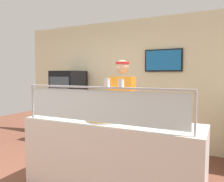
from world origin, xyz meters
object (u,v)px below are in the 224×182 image
pizza_tray (105,119)px  pizza_server (107,118)px  pepper_flake_shaker (121,84)px  worker_figure (122,108)px  drink_fridge (69,106)px  parmesan_shaker (107,83)px

pizza_tray → pizza_server: pizza_server is taller
pizza_tray → pizza_server: 0.06m
pizza_server → pepper_flake_shaker: pepper_flake_shaker is taller
pizza_server → worker_figure: (-0.14, 0.78, 0.02)m
pizza_tray → pepper_flake_shaker: pepper_flake_shaker is taller
pizza_tray → drink_fridge: bearing=138.0°
parmesan_shaker → worker_figure: bearing=104.5°
parmesan_shaker → worker_figure: 1.14m
drink_fridge → pepper_flake_shaker: bearing=-41.3°
pizza_server → worker_figure: bearing=116.2°
pepper_flake_shaker → drink_fridge: 2.98m
parmesan_shaker → pizza_server: bearing=118.0°
pizza_server → drink_fridge: 2.53m
parmesan_shaker → worker_figure: worker_figure is taller
pizza_tray → worker_figure: (-0.09, 0.76, 0.04)m
parmesan_shaker → pepper_flake_shaker: size_ratio=1.07×
pizza_tray → parmesan_shaker: bearing=-56.2°
pizza_server → pepper_flake_shaker: size_ratio=3.16×
pizza_server → parmesan_shaker: 0.53m
pepper_flake_shaker → drink_fridge: (-2.18, 1.92, -0.63)m
pepper_flake_shaker → parmesan_shaker: bearing=180.0°
pepper_flake_shaker → drink_fridge: bearing=138.7°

